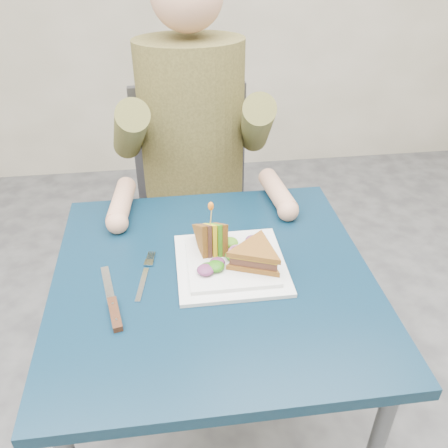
{
  "coord_description": "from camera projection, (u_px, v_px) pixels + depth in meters",
  "views": [
    {
      "loc": [
        -0.09,
        -0.86,
        1.46
      ],
      "look_at": [
        0.04,
        0.07,
        0.82
      ],
      "focal_mm": 38.0,
      "sensor_mm": 36.0,
      "label": 1
    }
  ],
  "objects": [
    {
      "name": "table",
      "position": [
        214.0,
        299.0,
        1.17
      ],
      "size": [
        0.75,
        0.75,
        0.73
      ],
      "color": "black",
      "rests_on": "ground"
    },
    {
      "name": "onion_ring",
      "position": [
        237.0,
        253.0,
        1.13
      ],
      "size": [
        0.04,
        0.04,
        0.02
      ],
      "primitive_type": "torus",
      "rotation": [
        0.44,
        0.0,
        0.0
      ],
      "color": "#9E4C7A",
      "rests_on": "plate"
    },
    {
      "name": "knife",
      "position": [
        114.0,
        308.0,
        1.02
      ],
      "size": [
        0.06,
        0.22,
        0.02
      ],
      "color": "silver",
      "rests_on": "table"
    },
    {
      "name": "sandwich_upright",
      "position": [
        211.0,
        238.0,
        1.15
      ],
      "size": [
        0.08,
        0.14,
        0.14
      ],
      "color": "brown",
      "rests_on": "plate"
    },
    {
      "name": "ground",
      "position": [
        216.0,
        448.0,
        1.53
      ],
      "size": [
        4.0,
        4.0,
        0.0
      ],
      "primitive_type": "plane",
      "color": "#505052",
      "rests_on": "ground"
    },
    {
      "name": "chair",
      "position": [
        193.0,
        195.0,
        1.8
      ],
      "size": [
        0.42,
        0.4,
        0.93
      ],
      "color": "#47474C",
      "rests_on": "ground"
    },
    {
      "name": "toothpick_frill",
      "position": [
        211.0,
        206.0,
        1.1
      ],
      "size": [
        0.01,
        0.01,
        0.02
      ],
      "primitive_type": "ellipsoid",
      "color": "orange",
      "rests_on": "sandwich_upright"
    },
    {
      "name": "sandwich_flat",
      "position": [
        256.0,
        256.0,
        1.11
      ],
      "size": [
        0.19,
        0.19,
        0.05
      ],
      "color": "brown",
      "rests_on": "plate"
    },
    {
      "name": "diner",
      "position": [
        192.0,
        111.0,
        1.5
      ],
      "size": [
        0.54,
        0.59,
        0.74
      ],
      "color": "#4E4823",
      "rests_on": "chair"
    },
    {
      "name": "plate",
      "position": [
        231.0,
        263.0,
        1.14
      ],
      "size": [
        0.26,
        0.26,
        0.02
      ],
      "color": "white",
      "rests_on": "table"
    },
    {
      "name": "lettuce_spill",
      "position": [
        232.0,
        253.0,
        1.14
      ],
      "size": [
        0.15,
        0.13,
        0.02
      ],
      "primitive_type": null,
      "color": "#337A14",
      "rests_on": "plate"
    },
    {
      "name": "toothpick",
      "position": [
        211.0,
        216.0,
        1.11
      ],
      "size": [
        0.01,
        0.01,
        0.06
      ],
      "primitive_type": "cylinder",
      "rotation": [
        0.14,
        0.07,
        0.0
      ],
      "color": "tan",
      "rests_on": "sandwich_upright"
    },
    {
      "name": "fork",
      "position": [
        145.0,
        276.0,
        1.11
      ],
      "size": [
        0.05,
        0.18,
        0.01
      ],
      "color": "silver",
      "rests_on": "table"
    }
  ]
}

